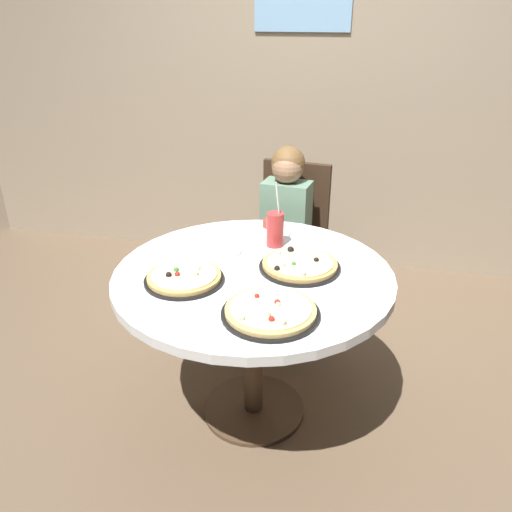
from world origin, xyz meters
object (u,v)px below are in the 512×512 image
object	(u,v)px
plate_small	(221,251)
diner_child	(281,255)
dining_table	(253,293)
pizza_veggie	(184,278)
pizza_cheese	(300,265)
chair_wooden	(291,235)
soda_cup	(275,229)
pizza_pepperoni	(271,311)
sauce_bowl	(269,223)

from	to	relation	value
plate_small	diner_child	bearing A→B (deg)	73.14
dining_table	diner_child	size ratio (longest dim) A/B	1.09
diner_child	pizza_veggie	bearing A→B (deg)	-105.47
pizza_veggie	pizza_cheese	world-z (taller)	same
chair_wooden	diner_child	xyz separation A→B (m)	(-0.02, -0.18, -0.05)
pizza_veggie	soda_cup	distance (m)	0.52
chair_wooden	soda_cup	distance (m)	0.70
pizza_veggie	pizza_pepperoni	xyz separation A→B (m)	(0.39, -0.17, 0.00)
pizza_pepperoni	plate_small	size ratio (longest dim) A/B	2.00
dining_table	soda_cup	size ratio (longest dim) A/B	3.82
diner_child	pizza_veggie	xyz separation A→B (m)	(-0.24, -0.88, 0.28)
diner_child	pizza_cheese	world-z (taller)	diner_child
pizza_pepperoni	diner_child	bearing A→B (deg)	97.96
pizza_veggie	sauce_bowl	bearing A→B (deg)	71.06
dining_table	pizza_cheese	bearing A→B (deg)	22.03
diner_child	pizza_veggie	size ratio (longest dim) A/B	3.33
diner_child	sauce_bowl	distance (m)	0.37
chair_wooden	pizza_cheese	size ratio (longest dim) A/B	2.75
plate_small	pizza_pepperoni	bearing A→B (deg)	-55.71
pizza_pepperoni	sauce_bowl	distance (m)	0.83
sauce_bowl	pizza_pepperoni	bearing A→B (deg)	-78.19
pizza_pepperoni	soda_cup	xyz separation A→B (m)	(-0.10, 0.60, 0.06)
pizza_pepperoni	soda_cup	bearing A→B (deg)	99.52
dining_table	plate_small	world-z (taller)	plate_small
chair_wooden	plate_small	world-z (taller)	chair_wooden
pizza_veggie	sauce_bowl	world-z (taller)	pizza_veggie
chair_wooden	pizza_veggie	distance (m)	1.12
chair_wooden	diner_child	world-z (taller)	diner_child
chair_wooden	diner_child	size ratio (longest dim) A/B	0.88
soda_cup	sauce_bowl	world-z (taller)	soda_cup
soda_cup	pizza_pepperoni	bearing A→B (deg)	-80.48
chair_wooden	pizza_pepperoni	bearing A→B (deg)	-84.20
plate_small	pizza_cheese	bearing A→B (deg)	-12.66
dining_table	pizza_pepperoni	bearing A→B (deg)	-66.53
diner_child	pizza_pepperoni	xyz separation A→B (m)	(0.15, -1.05, 0.28)
pizza_veggie	plate_small	xyz separation A→B (m)	(0.07, 0.30, -0.01)
pizza_pepperoni	plate_small	xyz separation A→B (m)	(-0.32, 0.47, -0.01)
plate_small	chair_wooden	bearing A→B (deg)	75.44
pizza_veggie	dining_table	bearing A→B (deg)	29.30
pizza_cheese	sauce_bowl	xyz separation A→B (m)	(-0.22, 0.42, 0.00)
pizza_veggie	pizza_pepperoni	distance (m)	0.43
pizza_cheese	plate_small	world-z (taller)	pizza_cheese
diner_child	pizza_cheese	size ratio (longest dim) A/B	3.13
pizza_veggie	pizza_pepperoni	size ratio (longest dim) A/B	0.90
pizza_pepperoni	plate_small	bearing A→B (deg)	124.29
sauce_bowl	diner_child	bearing A→B (deg)	84.41
pizza_cheese	pizza_pepperoni	xyz separation A→B (m)	(-0.05, -0.39, -0.00)
dining_table	pizza_veggie	size ratio (longest dim) A/B	3.62
plate_small	dining_table	bearing A→B (deg)	-40.29
chair_wooden	diner_child	bearing A→B (deg)	-96.89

